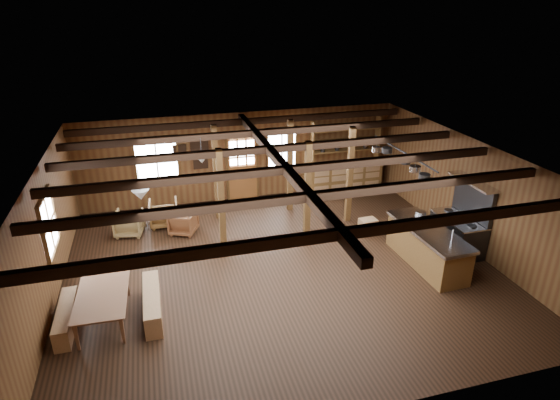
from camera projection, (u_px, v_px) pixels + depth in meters
name	position (u px, v px, depth m)	size (l,w,h in m)	color
room	(280.00, 215.00, 10.75)	(10.04, 9.04, 2.84)	black
ceiling_joists	(278.00, 160.00, 10.40)	(9.80, 8.82, 0.18)	black
timber_posts	(278.00, 181.00, 12.72)	(3.95, 2.35, 2.80)	#442A13
back_door	(243.00, 172.00, 14.89)	(1.02, 0.08, 2.15)	brown
window_back_left	(156.00, 158.00, 13.97)	(1.32, 0.06, 1.32)	white
window_back_right	(282.00, 147.00, 14.93)	(1.02, 0.06, 1.32)	white
window_left	(48.00, 224.00, 9.89)	(0.14, 1.24, 1.32)	white
notice_boards	(193.00, 153.00, 14.22)	(1.08, 0.03, 0.90)	silver
back_counter	(344.00, 173.00, 15.62)	(2.55, 0.60, 2.45)	brown
pendant_lamps	(174.00, 175.00, 10.74)	(1.86, 2.36, 0.66)	#2E2E31
pot_rack	(403.00, 162.00, 11.46)	(0.40, 3.00, 0.45)	#2E2E31
kitchen_island	(427.00, 246.00, 11.29)	(0.96, 2.53, 1.20)	brown
step_stool	(368.00, 227.00, 12.81)	(0.51, 0.36, 0.45)	olive
commercial_range	(460.00, 228.00, 11.89)	(0.79, 1.52, 1.88)	#2E2E31
dining_table	(106.00, 307.00, 9.34)	(1.76, 0.98, 0.62)	brown
bench_wall	(66.00, 318.00, 9.19)	(0.29, 1.57, 0.43)	olive
bench_aisle	(152.00, 303.00, 9.59)	(0.33, 1.75, 0.48)	olive
armchair_a	(164.00, 213.00, 13.29)	(0.79, 0.81, 0.74)	brown
armchair_b	(184.00, 223.00, 12.85)	(0.67, 0.69, 0.63)	brown
armchair_c	(129.00, 223.00, 12.77)	(0.72, 0.74, 0.67)	olive
counter_pot	(420.00, 214.00, 11.69)	(0.27, 0.27, 0.16)	silver
bowl	(410.00, 223.00, 11.36)	(0.26, 0.26, 0.06)	silver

